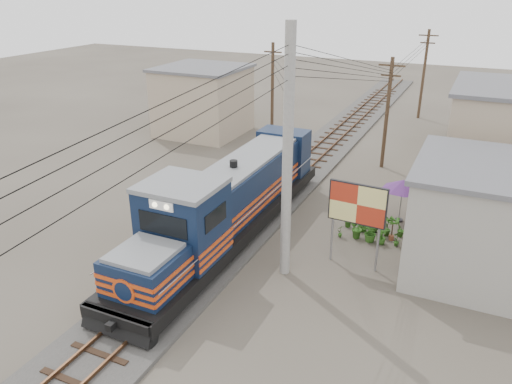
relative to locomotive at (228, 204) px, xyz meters
The scene contains 16 objects.
ground 2.12m from the locomotive, 90.00° to the right, with size 120.00×120.00×0.00m, color #473F35.
ballast 8.98m from the locomotive, 90.00° to the left, with size 3.60×70.00×0.16m, color #595651.
track 8.95m from the locomotive, 90.00° to the left, with size 1.15×70.00×0.12m.
locomotive is the anchor object (origin of this frame).
utility_pole_main 5.06m from the locomotive, 25.64° to the right, with size 0.40×0.40×10.00m.
wooden_pole_mid 13.72m from the locomotive, 70.66° to the left, with size 1.60×0.24×7.00m.
wooden_pole_far 27.33m from the locomotive, 79.85° to the left, with size 1.60×0.24×7.50m.
wooden_pole_left 17.65m from the locomotive, 106.56° to the left, with size 1.60×0.24×7.00m.
power_lines 9.34m from the locomotive, 91.11° to the left, with size 9.65×19.00×3.30m.
shophouse_front 11.66m from the locomotive, ahead, with size 7.35×6.30×4.70m.
shophouse_back 23.55m from the locomotive, 62.16° to the left, with size 6.30×6.30×4.20m.
shophouse_left 17.90m from the locomotive, 124.02° to the left, with size 6.30×6.30×5.20m.
billboard 6.01m from the locomotive, ahead, with size 2.42×0.27×3.74m.
market_umbrella 8.69m from the locomotive, 36.78° to the left, with size 2.51×2.51×2.24m.
vendor 7.04m from the locomotive, 30.01° to the left, with size 0.60×0.39×1.65m, color black.
plant_nursery 6.82m from the locomotive, 28.94° to the left, with size 3.14×2.94×1.08m.
Camera 1 is at (9.93, -17.21, 11.24)m, focal length 35.00 mm.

